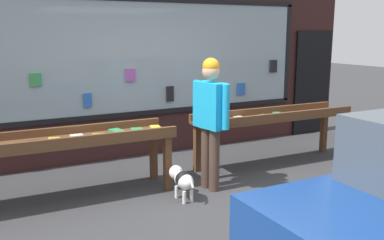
{
  "coord_description": "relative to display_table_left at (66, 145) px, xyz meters",
  "views": [
    {
      "loc": [
        -2.58,
        -4.34,
        2.06
      ],
      "look_at": [
        0.05,
        0.69,
        0.9
      ],
      "focal_mm": 40.0,
      "sensor_mm": 36.0,
      "label": 1
    }
  ],
  "objects": [
    {
      "name": "display_table_left",
      "position": [
        0.0,
        0.0,
        0.0
      ],
      "size": [
        2.71,
        0.72,
        0.87
      ],
      "color": "brown",
      "rests_on": "ground_plane"
    },
    {
      "name": "small_dog",
      "position": [
        1.27,
        -0.66,
        -0.44
      ],
      "size": [
        0.22,
        0.57,
        0.39
      ],
      "rotation": [
        0.0,
        0.0,
        1.58
      ],
      "color": "white",
      "rests_on": "ground_plane"
    },
    {
      "name": "shopfront_facade",
      "position": [
        1.65,
        1.5,
        0.93
      ],
      "size": [
        8.39,
        0.29,
        3.29
      ],
      "color": "#331919",
      "rests_on": "ground_plane"
    },
    {
      "name": "ground_plane",
      "position": [
        1.6,
        -0.89,
        -0.71
      ],
      "size": [
        40.0,
        40.0,
        0.0
      ],
      "primitive_type": "plane",
      "color": "#38383A"
    },
    {
      "name": "display_table_right",
      "position": [
        3.2,
        -0.0,
        -0.0
      ],
      "size": [
        2.71,
        0.62,
        0.88
      ],
      "color": "brown",
      "rests_on": "ground_plane"
    },
    {
      "name": "person_browsing",
      "position": [
        1.76,
        -0.51,
        0.33
      ],
      "size": [
        0.29,
        0.68,
        1.75
      ],
      "rotation": [
        0.0,
        0.0,
        1.74
      ],
      "color": "#4C382D",
      "rests_on": "ground_plane"
    }
  ]
}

